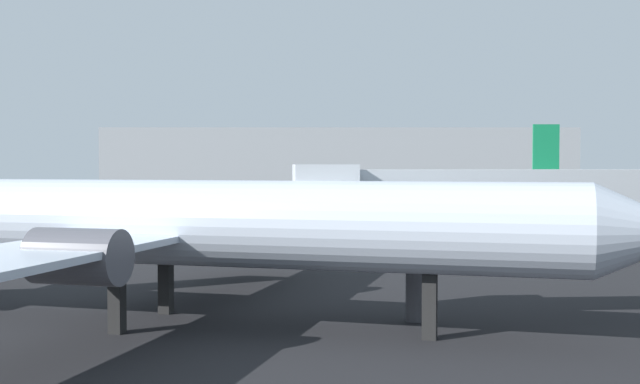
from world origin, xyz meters
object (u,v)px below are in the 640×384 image
jet_bridge (512,203)px  airplane_distant (43,194)px  airplane_at_gate (169,223)px  airplane_far_left (441,195)px

jet_bridge → airplane_distant: bearing=-56.7°
airplane_at_gate → airplane_distant: (-20.49, 45.23, -0.61)m
airplane_distant → airplane_far_left: bearing=15.8°
airplane_at_gate → jet_bridge: 13.49m
airplane_distant → jet_bridge: size_ratio=1.47×
airplane_distant → jet_bridge: 55.89m
airplane_at_gate → jet_bridge: (13.44, 0.83, 0.73)m
airplane_distant → airplane_at_gate: bearing=-49.2°
airplane_at_gate → airplane_far_left: size_ratio=1.28×
airplane_at_gate → airplane_far_left: airplane_at_gate is taller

